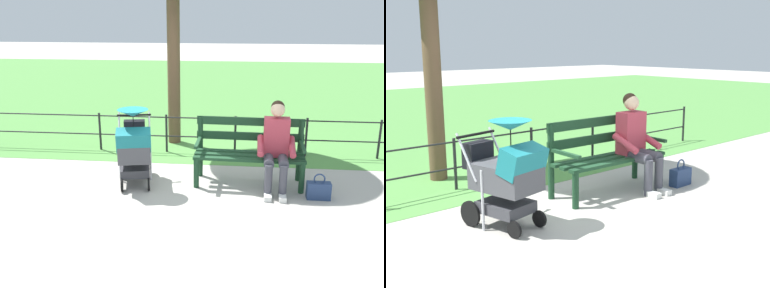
# 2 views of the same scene
# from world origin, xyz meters

# --- Properties ---
(ground_plane) EXTENTS (60.00, 60.00, 0.00)m
(ground_plane) POSITION_xyz_m (0.00, 0.00, 0.00)
(ground_plane) COLOR #ADA89E
(park_bench) EXTENTS (1.62, 0.65, 0.96)m
(park_bench) POSITION_xyz_m (-0.84, -0.12, 0.53)
(park_bench) COLOR #193D23
(park_bench) RESTS_ON ground
(person_on_bench) EXTENTS (0.54, 0.74, 1.28)m
(person_on_bench) POSITION_xyz_m (-1.21, 0.11, 0.68)
(person_on_bench) COLOR #42424C
(person_on_bench) RESTS_ON ground
(stroller) EXTENTS (0.67, 0.96, 1.15)m
(stroller) POSITION_xyz_m (0.83, 0.14, 0.59)
(stroller) COLOR black
(stroller) RESTS_ON ground
(handbag) EXTENTS (0.32, 0.14, 0.37)m
(handbag) POSITION_xyz_m (-1.79, 0.41, 0.13)
(handbag) COLOR navy
(handbag) RESTS_ON ground
(park_fence) EXTENTS (8.72, 0.04, 0.70)m
(park_fence) POSITION_xyz_m (-0.50, -1.44, 0.42)
(park_fence) COLOR black
(park_fence) RESTS_ON ground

